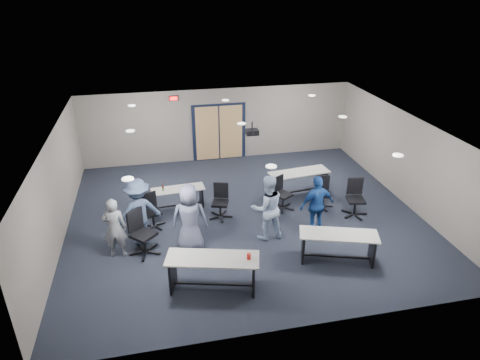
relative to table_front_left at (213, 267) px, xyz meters
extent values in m
plane|color=black|center=(1.39, 2.96, -0.57)|extent=(10.00, 10.00, 0.00)
cube|color=gray|center=(1.39, 7.46, 0.78)|extent=(10.00, 0.04, 2.70)
cube|color=gray|center=(1.39, -1.54, 0.78)|extent=(10.00, 0.04, 2.70)
cube|color=gray|center=(-3.61, 2.96, 0.78)|extent=(0.04, 9.00, 2.70)
cube|color=gray|center=(6.39, 2.96, 0.78)|extent=(0.04, 9.00, 2.70)
cube|color=silver|center=(1.39, 2.96, 2.13)|extent=(10.00, 9.00, 0.04)
cube|color=black|center=(1.39, 7.43, 0.48)|extent=(2.00, 0.06, 2.20)
cube|color=tan|center=(0.94, 7.41, 0.48)|extent=(0.85, 0.04, 2.05)
cube|color=tan|center=(1.84, 7.41, 0.48)|extent=(0.85, 0.04, 2.05)
cube|color=black|center=(-0.21, 7.41, 1.88)|extent=(0.32, 0.05, 0.18)
cube|color=#FF0C0C|center=(-0.21, 7.38, 1.88)|extent=(0.26, 0.02, 0.12)
cylinder|color=black|center=(1.69, 3.46, 2.01)|extent=(0.04, 0.04, 0.24)
cube|color=black|center=(1.69, 3.46, 1.83)|extent=(0.35, 0.30, 0.14)
cylinder|color=black|center=(1.69, 3.31, 1.83)|extent=(0.08, 0.03, 0.08)
cube|color=beige|center=(-0.01, 0.00, 0.24)|extent=(2.14, 1.17, 0.03)
cube|color=black|center=(-0.88, 0.23, -0.17)|extent=(0.21, 0.61, 0.79)
cube|color=black|center=(0.87, -0.23, -0.17)|extent=(0.21, 0.61, 0.79)
cube|color=black|center=(-0.01, 0.00, -0.45)|extent=(1.76, 0.52, 0.05)
cylinder|color=red|center=(0.76, -0.20, 0.33)|extent=(0.09, 0.09, 0.14)
cube|color=beige|center=(3.13, 0.41, 0.18)|extent=(1.97, 1.17, 0.03)
cube|color=black|center=(2.34, 0.67, -0.20)|extent=(0.23, 0.56, 0.73)
cube|color=black|center=(3.92, 0.15, -0.20)|extent=(0.23, 0.56, 0.73)
cube|color=black|center=(3.13, 0.41, -0.46)|extent=(1.60, 0.57, 0.04)
cube|color=beige|center=(-0.46, 3.90, 0.06)|extent=(1.60, 0.64, 0.03)
cube|color=black|center=(-1.15, 3.85, -0.26)|extent=(0.08, 0.48, 0.61)
cube|color=black|center=(0.24, 3.95, -0.26)|extent=(0.08, 0.48, 0.61)
cube|color=black|center=(-0.46, 3.90, -0.48)|extent=(1.39, 0.14, 0.03)
cube|color=beige|center=(3.37, 3.99, 0.19)|extent=(1.98, 0.86, 0.03)
cube|color=black|center=(2.52, 3.89, -0.19)|extent=(0.12, 0.59, 0.74)
cube|color=black|center=(4.21, 4.09, -0.19)|extent=(0.12, 0.59, 0.74)
cube|color=black|center=(3.37, 3.99, -0.46)|extent=(1.70, 0.25, 0.04)
imported|color=gray|center=(-2.16, 1.74, 0.24)|extent=(0.61, 0.43, 1.61)
imported|color=slate|center=(-0.33, 1.62, 0.35)|extent=(0.98, 0.73, 1.83)
imported|color=#B2C9EC|center=(1.71, 1.77, 0.34)|extent=(0.93, 0.76, 1.81)
imported|color=navy|center=(3.08, 1.75, 0.27)|extent=(1.03, 0.55, 1.67)
imported|color=#3F5172|center=(-1.57, 2.23, 0.35)|extent=(1.33, 1.00, 1.83)
camera|label=1|loc=(-1.02, -7.59, 5.80)|focal=32.00mm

